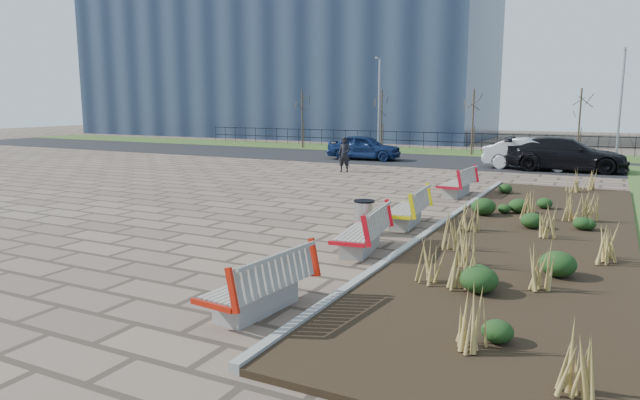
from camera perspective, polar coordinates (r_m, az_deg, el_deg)
The scene contains 22 objects.
ground at distance 12.56m, azimuth -12.50°, elevation -5.59°, with size 120.00×120.00×0.00m, color #6E5C4C.
planting_bed at distance 14.72m, azimuth 20.47°, elevation -3.52°, with size 4.50×18.00×0.10m, color black.
planting_curb at distance 15.14m, azimuth 11.70°, elevation -2.65°, with size 0.16×18.00×0.15m, color gray.
grass_verge_far at distance 38.22m, azimuth 15.37°, elevation 4.55°, with size 80.00×5.00×0.04m, color #33511E.
road at distance 32.40m, azimuth 13.15°, elevation 3.74°, with size 80.00×7.00×0.02m, color black.
bench_a at distance 9.09m, azimuth -6.34°, elevation -8.10°, with size 0.90×2.10×1.00m, color #B51B0C, non-canonical shape.
bench_b at distance 12.59m, azimuth 4.04°, elevation -3.00°, with size 0.90×2.10×1.00m, color red, non-canonical shape.
bench_c at distance 15.42m, azimuth 8.57°, elevation -0.71°, with size 0.90×2.10×1.00m, color #FFEA0D, non-canonical shape.
bench_d at distance 20.64m, azimuth 13.49°, elevation 1.78°, with size 0.90×2.10×1.00m, color #B40C21, non-canonical shape.
litter_bin at distance 14.33m, azimuth 4.44°, elevation -1.76°, with size 0.51×0.51×0.84m, color #B2B2B7.
pedestrian at distance 27.07m, azimuth 2.46°, elevation 4.58°, with size 0.60×0.39×1.65m, color black.
car_blue at distance 32.69m, azimuth 4.45°, elevation 5.29°, with size 1.68×4.17×1.42m, color #11224D.
car_silver at distance 29.75m, azimuth 20.47°, elevation 4.33°, with size 1.59×4.55×1.50m, color #B1B4B9.
car_black at distance 29.64m, azimuth 23.34°, elevation 4.23°, with size 2.24×5.51×1.60m, color black.
tree_a at distance 40.91m, azimuth -1.78°, elevation 8.05°, with size 1.40×1.40×4.00m, color #4C3D2D, non-canonical shape.
tree_b at distance 38.37m, azimuth 6.16°, elevation 7.89°, with size 1.40×1.40×4.00m, color #4C3D2D, non-canonical shape.
tree_c at distance 36.64m, azimuth 15.02°, elevation 7.52°, with size 1.40×1.40×4.00m, color #4C3D2D, non-canonical shape.
tree_d at distance 35.84m, azimuth 24.49°, elevation 6.94°, with size 1.40×1.40×4.00m, color #4C3D2D, non-canonical shape.
lamp_west at distance 37.88m, azimuth 5.91°, elevation 9.38°, with size 0.24×0.60×6.00m, color gray, non-canonical shape.
lamp_east at distance 35.28m, azimuth 27.84°, elevation 8.29°, with size 0.24×0.60×6.00m, color gray, non-canonical shape.
railing_fence at distance 39.64m, azimuth 15.87°, elevation 5.60°, with size 44.00×0.10×1.20m, color black, non-canonical shape.
building_glass at distance 57.75m, azimuth -4.07°, elevation 13.96°, with size 40.00×14.00×15.00m, color #192338.
Camera 1 is at (7.81, -9.27, 3.28)m, focal length 32.00 mm.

